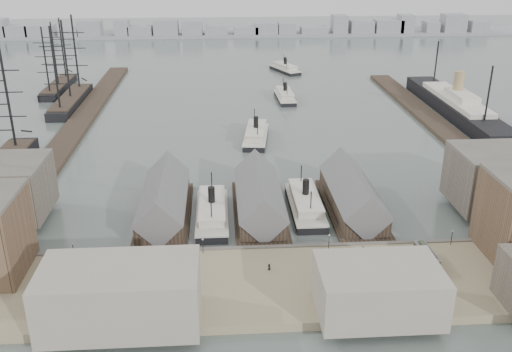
{
  "coord_description": "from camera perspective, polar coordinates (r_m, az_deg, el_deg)",
  "views": [
    {
      "loc": [
        -10.28,
        -124.93,
        70.71
      ],
      "look_at": [
        0.0,
        30.0,
        6.0
      ],
      "focal_mm": 40.0,
      "sensor_mm": 36.0,
      "label": 1
    }
  ],
  "objects": [
    {
      "name": "horse_cart_left",
      "position": [
        131.88,
        -17.22,
        -9.53
      ],
      "size": [
        4.74,
        3.03,
        1.49
      ],
      "rotation": [
        0.0,
        0.0,
        1.17
      ],
      "color": "black",
      "rests_on": "quay"
    },
    {
      "name": "ferry_docked_east",
      "position": [
        160.03,
        4.94,
        -2.74
      ],
      "size": [
        8.54,
        28.47,
        10.17
      ],
      "color": "black",
      "rests_on": "ground"
    },
    {
      "name": "horse_cart_right",
      "position": [
        125.65,
        9.63,
        -10.46
      ],
      "size": [
        4.8,
        3.12,
        1.56
      ],
      "rotation": [
        0.0,
        0.0,
        1.95
      ],
      "color": "black",
      "rests_on": "quay"
    },
    {
      "name": "street_bldg_center",
      "position": [
        116.67,
        12.13,
        -11.05
      ],
      "size": [
        24.0,
        16.0,
        10.0
      ],
      "primitive_type": "cube",
      "color": "gray",
      "rests_on": "quay"
    },
    {
      "name": "ocean_steamer",
      "position": [
        263.17,
        19.35,
        6.68
      ],
      "size": [
        13.01,
        95.06,
        19.01
      ],
      "color": "black",
      "rests_on": "ground"
    },
    {
      "name": "tram",
      "position": [
        136.5,
        16.65,
        -7.78
      ],
      "size": [
        3.09,
        10.07,
        3.54
      ],
      "rotation": [
        0.0,
        0.0,
        0.05
      ],
      "color": "black",
      "rests_on": "quay"
    },
    {
      "name": "pedestrian_1",
      "position": [
        125.99,
        -18.35,
        -11.3
      ],
      "size": [
        1.0,
        0.95,
        1.63
      ],
      "primitive_type": "imported",
      "rotation": [
        0.0,
        0.0,
        2.56
      ],
      "color": "black",
      "rests_on": "quay"
    },
    {
      "name": "far_shore",
      "position": [
        463.98,
        -2.83,
        14.32
      ],
      "size": [
        500.0,
        40.0,
        15.72
      ],
      "color": "gray",
      "rests_on": "ground"
    },
    {
      "name": "ferry_open_mid",
      "position": [
        272.58,
        2.91,
        8.02
      ],
      "size": [
        8.46,
        25.38,
        8.97
      ],
      "rotation": [
        0.0,
        0.0,
        0.04
      ],
      "color": "black",
      "rests_on": "ground"
    },
    {
      "name": "pedestrian_5",
      "position": [
        129.71,
        7.19,
        -9.12
      ],
      "size": [
        0.78,
        0.73,
        1.72
      ],
      "primitive_type": "imported",
      "rotation": [
        0.0,
        0.0,
        3.71
      ],
      "color": "black",
      "rests_on": "quay"
    },
    {
      "name": "ferry_docked_west",
      "position": [
        155.32,
        -4.42,
        -3.55
      ],
      "size": [
        8.52,
        28.41,
        10.15
      ],
      "color": "black",
      "rests_on": "ground"
    },
    {
      "name": "lamp_post_far_w",
      "position": [
        139.53,
        -17.84,
        -6.81
      ],
      "size": [
        0.44,
        0.44,
        3.92
      ],
      "color": "black",
      "rests_on": "quay"
    },
    {
      "name": "sailing_ship_mid",
      "position": [
        276.56,
        -18.02,
        7.29
      ],
      "size": [
        9.31,
        53.78,
        38.27
      ],
      "color": "black",
      "rests_on": "ground"
    },
    {
      "name": "quay",
      "position": [
        126.4,
        1.53,
        -10.86
      ],
      "size": [
        180.0,
        30.0,
        2.0
      ],
      "primitive_type": "cube",
      "color": "gray",
      "rests_on": "ground"
    },
    {
      "name": "seawall",
      "position": [
        138.85,
        0.97,
        -7.44
      ],
      "size": [
        180.0,
        1.2,
        2.3
      ],
      "primitive_type": "cube",
      "color": "#59544C",
      "rests_on": "ground"
    },
    {
      "name": "pedestrian_2",
      "position": [
        136.44,
        -11.03,
        -7.69
      ],
      "size": [
        0.99,
        1.19,
        1.6
      ],
      "primitive_type": "imported",
      "rotation": [
        0.0,
        0.0,
        1.11
      ],
      "color": "black",
      "rests_on": "quay"
    },
    {
      "name": "sailing_ship_far",
      "position": [
        306.71,
        -19.13,
        8.52
      ],
      "size": [
        8.2,
        45.53,
        33.69
      ],
      "color": "black",
      "rests_on": "ground"
    },
    {
      "name": "street_bldg_west",
      "position": [
        113.83,
        -13.39,
        -11.51
      ],
      "size": [
        30.0,
        16.0,
        12.0
      ],
      "primitive_type": "cube",
      "color": "gray",
      "rests_on": "quay"
    },
    {
      "name": "east_wharf",
      "position": [
        242.65,
        17.78,
        4.78
      ],
      "size": [
        10.0,
        180.0,
        1.6
      ],
      "primitive_type": "cube",
      "color": "#2D231C",
      "rests_on": "ground"
    },
    {
      "name": "lamp_post_near_w",
      "position": [
        135.22,
        -5.35,
        -6.7
      ],
      "size": [
        0.44,
        0.44,
        3.92
      ],
      "color": "black",
      "rests_on": "quay"
    },
    {
      "name": "ferry_open_far",
      "position": [
        333.0,
        2.92,
        10.7
      ],
      "size": [
        16.63,
        25.74,
        8.86
      ],
      "rotation": [
        0.0,
        0.0,
        0.41
      ],
      "color": "black",
      "rests_on": "ground"
    },
    {
      "name": "ferry_shed_center",
      "position": [
        156.78,
        0.32,
        -2.3
      ],
      "size": [
        14.0,
        42.0,
        12.6
      ],
      "color": "#2D231C",
      "rests_on": "ground"
    },
    {
      "name": "ferry_open_near",
      "position": [
        216.18,
        -0.01,
        4.18
      ],
      "size": [
        11.84,
        28.54,
        9.89
      ],
      "rotation": [
        0.0,
        0.0,
        -0.13
      ],
      "color": "black",
      "rests_on": "ground"
    },
    {
      "name": "ground",
      "position": [
        143.92,
        0.8,
        -6.81
      ],
      "size": [
        900.0,
        900.0,
        0.0
      ],
      "primitive_type": "plane",
      "color": "#4E5A56",
      "rests_on": "ground"
    },
    {
      "name": "lamp_post_far_e",
      "position": [
        146.01,
        19.02,
        -5.6
      ],
      "size": [
        0.44,
        0.44,
        3.92
      ],
      "color": "black",
      "rests_on": "quay"
    },
    {
      "name": "ferry_shed_east",
      "position": [
        160.6,
        9.62,
        -2.01
      ],
      "size": [
        14.0,
        42.0,
        12.6
      ],
      "color": "#2D231C",
      "rests_on": "ground"
    },
    {
      "name": "pedestrian_0",
      "position": [
        132.75,
        -17.52,
        -9.33
      ],
      "size": [
        0.62,
        0.69,
        1.56
      ],
      "primitive_type": "imported",
      "rotation": [
        0.0,
        0.0,
        4.27
      ],
      "color": "black",
      "rests_on": "quay"
    },
    {
      "name": "horse_cart_center",
      "position": [
        125.55,
        -7.71,
        -10.33
      ],
      "size": [
        4.93,
        1.57,
        1.69
      ],
      "rotation": [
        0.0,
        0.0,
        1.54
      ],
      "color": "black",
      "rests_on": "quay"
    },
    {
      "name": "west_wharf",
      "position": [
        242.51,
        -17.46,
        4.81
      ],
      "size": [
        10.0,
        220.0,
        1.6
      ],
      "primitive_type": "cube",
      "color": "#2D231C",
      "rests_on": "ground"
    },
    {
      "name": "pedestrian_4",
      "position": [
        129.31,
        1.33,
        -9.07
      ],
      "size": [
        0.91,
        0.8,
        1.56
      ],
      "primitive_type": "imported",
      "rotation": [
        0.0,
        0.0,
        5.78
      ],
      "color": "black",
      "rests_on": "quay"
    },
    {
      "name": "warehouse_east_back",
      "position": [
        171.63,
        23.65,
        -0.27
      ],
      "size": [
        28.0,
        20.0,
        15.0
      ],
      "primitive_type": "cube",
      "color": "#60564C",
      "rests_on": "east_land"
    },
    {
      "name": "ferry_shed_west",
      "position": [
        157.23,
        -9.19,
        -2.54
      ],
      "size": [
        14.0,
        42.0,
        12.6
      ],
      "color": "#2D231C",
      "rests_on": "ground"
    },
    {
      "name": "lamp_post_near_e",
      "position": [
        137.49,
        7.32,
        -6.27
      ],
      "size": [
        0.44,
        0.44,
        3.92
      ],
      "color": "black",
      "rests_on": "quay"
    },
    {
      "name": "pedestrian_6",
      "position": [
        138.09,
        10.64,
        -7.24
      ],
      "size": [
        1.06,
        1.03,
        1.72
      ],
      "primitive_type": "imported",
      "rotation": [
        0.0,
        0.0,
        2.45
      ],
      "color": "black",
      "rests_on": "quay"
    },
    {
      "name": "pedestrian_7",
      "position": [
        127.6,
        14.03,
        -10.26
      ],
      "size": [
        1.23,
        1.26,
        1.73
      ],
      "primitive_type": "imported",
      "rotation": [
        0.0,
        0.0,
        0.82
      ],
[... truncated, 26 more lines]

